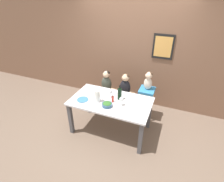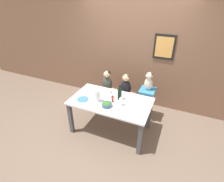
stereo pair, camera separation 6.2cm
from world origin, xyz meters
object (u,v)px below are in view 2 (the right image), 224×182
object	(u,v)px
wine_glass_far	(110,92)
wine_glass_near	(121,100)
paper_towel_roll	(97,96)
salad_bowl_large	(107,104)
dinner_plate_front_left	(83,99)
person_child_center	(126,85)
wine_bottle	(120,94)
person_child_left	(107,81)
dinner_plate_back_left	(99,92)
chair_right_highchair	(147,96)
chair_far_center	(125,98)
person_baby_right	(149,80)
chair_far_left	(107,94)

from	to	relation	value
wine_glass_far	wine_glass_near	bearing A→B (deg)	-31.02
paper_towel_roll	wine_glass_far	distance (m)	0.29
wine_glass_far	salad_bowl_large	xyz separation A→B (m)	(0.07, -0.31, -0.08)
wine_glass_far	dinner_plate_front_left	distance (m)	0.55
person_child_center	wine_bottle	xyz separation A→B (m)	(0.07, -0.57, 0.10)
person_child_left	wine_glass_far	xyz separation A→B (m)	(0.34, -0.58, 0.10)
dinner_plate_back_left	paper_towel_roll	bearing A→B (deg)	-67.75
chair_right_highchair	person_child_center	xyz separation A→B (m)	(-0.50, 0.00, 0.19)
chair_right_highchair	wine_bottle	size ratio (longest dim) A/B	2.44
chair_far_center	paper_towel_roll	distance (m)	0.97
paper_towel_roll	dinner_plate_back_left	xyz separation A→B (m)	(-0.13, 0.31, -0.11)
chair_right_highchair	paper_towel_roll	bearing A→B (deg)	-134.25
wine_glass_near	chair_far_center	bearing A→B (deg)	102.94
person_child_left	wine_glass_far	bearing A→B (deg)	-59.86
dinner_plate_back_left	wine_glass_near	bearing A→B (deg)	-23.33
chair_far_center	person_child_left	distance (m)	0.58
chair_far_center	chair_right_highchair	xyz separation A→B (m)	(0.50, -0.00, 0.17)
wine_bottle	wine_glass_near	xyz separation A→B (m)	(0.10, -0.18, -0.00)
chair_right_highchair	wine_bottle	world-z (taller)	wine_bottle
wine_bottle	salad_bowl_large	distance (m)	0.35
person_baby_right	paper_towel_roll	size ratio (longest dim) A/B	1.70
paper_towel_roll	chair_right_highchair	bearing A→B (deg)	45.75
salad_bowl_large	dinner_plate_front_left	bearing A→B (deg)	178.02
person_baby_right	wine_bottle	size ratio (longest dim) A/B	1.32
dinner_plate_front_left	dinner_plate_back_left	distance (m)	0.40
wine_glass_near	chair_far_left	bearing A→B (deg)	129.83
person_child_center	dinner_plate_front_left	distance (m)	1.04
paper_towel_roll	salad_bowl_large	size ratio (longest dim) A/B	1.26
wine_bottle	chair_far_left	bearing A→B (deg)	132.77
wine_glass_near	wine_glass_far	xyz separation A→B (m)	(-0.29, 0.18, 0.00)
paper_towel_roll	salad_bowl_large	distance (m)	0.26
person_child_center	wine_glass_far	world-z (taller)	person_child_center
chair_far_left	person_baby_right	distance (m)	1.12
chair_right_highchair	wine_glass_far	size ratio (longest dim) A/B	4.37
salad_bowl_large	wine_glass_far	bearing A→B (deg)	102.11
paper_towel_roll	dinner_plate_front_left	world-z (taller)	paper_towel_roll
wine_glass_near	dinner_plate_front_left	world-z (taller)	wine_glass_near
person_child_left	wine_glass_near	bearing A→B (deg)	-50.21
wine_bottle	dinner_plate_back_left	xyz separation A→B (m)	(-0.49, 0.07, -0.12)
paper_towel_roll	wine_glass_near	size ratio (longest dim) A/B	1.39
wine_glass_near	person_child_left	bearing A→B (deg)	129.79
person_child_left	paper_towel_roll	xyz separation A→B (m)	(0.17, -0.81, 0.10)
person_child_left	dinner_plate_back_left	distance (m)	0.50
paper_towel_roll	wine_glass_far	xyz separation A→B (m)	(0.17, 0.23, 0.00)
chair_far_left	salad_bowl_large	world-z (taller)	salad_bowl_large
person_child_left	salad_bowl_large	world-z (taller)	person_child_left
wine_bottle	paper_towel_roll	world-z (taller)	wine_bottle
person_child_left	wine_bottle	world-z (taller)	wine_bottle
chair_right_highchair	chair_far_center	bearing A→B (deg)	180.00
person_baby_right	dinner_plate_front_left	distance (m)	1.40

